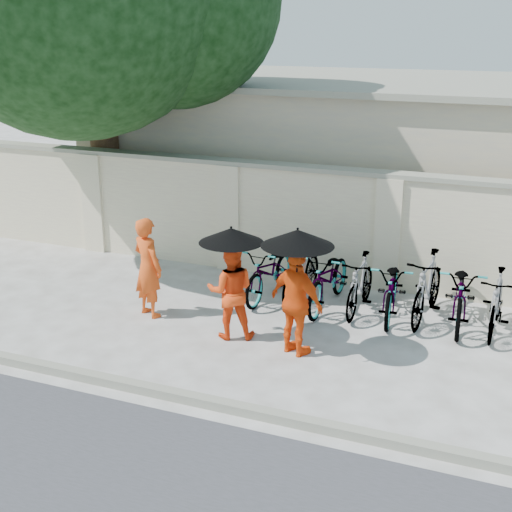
% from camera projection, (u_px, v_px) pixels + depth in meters
% --- Properties ---
extents(ground, '(80.00, 80.00, 0.00)m').
position_uv_depth(ground, '(206.00, 340.00, 10.59)').
color(ground, silver).
extents(kerb, '(40.00, 0.16, 0.12)m').
position_uv_depth(kerb, '(148.00, 389.00, 9.08)').
color(kerb, gray).
rests_on(kerb, ground).
extents(compound_wall, '(20.00, 0.30, 2.00)m').
position_uv_depth(compound_wall, '(334.00, 228.00, 12.73)').
color(compound_wall, beige).
rests_on(compound_wall, ground).
extents(building_behind, '(14.00, 6.00, 3.20)m').
position_uv_depth(building_behind, '(428.00, 161.00, 15.52)').
color(building_behind, '#C5B58F').
rests_on(building_behind, ground).
extents(monk_left, '(0.70, 0.59, 1.62)m').
position_uv_depth(monk_left, '(148.00, 267.00, 11.26)').
color(monk_left, '#E54C15').
rests_on(monk_left, ground).
extents(monk_center, '(0.87, 0.78, 1.46)m').
position_uv_depth(monk_center, '(231.00, 291.00, 10.50)').
color(monk_center, '#F74412').
rests_on(monk_center, ground).
extents(parasol_center, '(0.94, 0.94, 0.90)m').
position_uv_depth(parasol_center, '(231.00, 235.00, 10.13)').
color(parasol_center, black).
rests_on(parasol_center, ground).
extents(monk_right, '(1.00, 0.73, 1.57)m').
position_uv_depth(monk_right, '(297.00, 302.00, 9.94)').
color(monk_right, '#EE4E0E').
rests_on(monk_right, ground).
extents(parasol_right, '(1.01, 1.01, 0.98)m').
position_uv_depth(parasol_right, '(298.00, 238.00, 9.56)').
color(parasol_right, black).
rests_on(parasol_right, ground).
extents(bike_0, '(0.73, 1.81, 0.93)m').
position_uv_depth(bike_0, '(270.00, 272.00, 12.10)').
color(bike_0, '#99999B').
rests_on(bike_0, ground).
extents(bike_1, '(0.54, 1.70, 1.01)m').
position_uv_depth(bike_1, '(301.00, 271.00, 11.99)').
color(bike_1, '#99999B').
rests_on(bike_1, ground).
extents(bike_2, '(0.71, 1.91, 0.99)m').
position_uv_depth(bike_2, '(329.00, 279.00, 11.68)').
color(bike_2, '#99999B').
rests_on(bike_2, ground).
extents(bike_3, '(0.46, 1.58, 0.95)m').
position_uv_depth(bike_3, '(360.00, 284.00, 11.49)').
color(bike_3, '#99999B').
rests_on(bike_3, ground).
extents(bike_4, '(0.86, 1.88, 0.95)m').
position_uv_depth(bike_4, '(393.00, 288.00, 11.31)').
color(bike_4, '#99999B').
rests_on(bike_4, ground).
extents(bike_5, '(0.64, 1.83, 1.08)m').
position_uv_depth(bike_5, '(427.00, 287.00, 11.18)').
color(bike_5, '#99999B').
rests_on(bike_5, ground).
extents(bike_6, '(0.85, 1.98, 1.01)m').
position_uv_depth(bike_6, '(462.00, 294.00, 11.01)').
color(bike_6, '#99999B').
rests_on(bike_6, ground).
extents(bike_7, '(0.49, 1.61, 0.96)m').
position_uv_depth(bike_7, '(496.00, 303.00, 10.72)').
color(bike_7, '#99999B').
rests_on(bike_7, ground).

